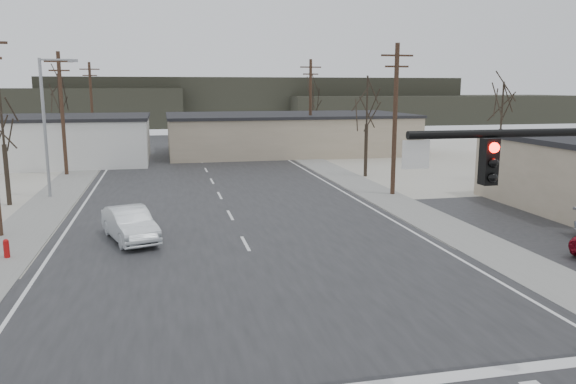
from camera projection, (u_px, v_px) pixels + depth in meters
name	position (u px, v px, depth m)	size (l,w,h in m)	color
ground	(280.00, 310.00, 18.32)	(140.00, 140.00, 0.00)	white
main_road	(228.00, 212.00, 32.71)	(18.00, 110.00, 0.05)	#232325
cross_road	(280.00, 310.00, 18.31)	(90.00, 10.00, 0.04)	#232325
sidewalk_left	(51.00, 203.00, 35.25)	(3.00, 90.00, 0.06)	gray
sidewalk_right	(369.00, 190.00, 39.76)	(3.00, 90.00, 0.06)	gray
fire_hydrant	(6.00, 249.00, 23.74)	(0.24, 0.24, 0.87)	#A50C0C
building_left_far	(28.00, 140.00, 52.89)	(22.30, 12.30, 4.50)	silver
building_right_far	(288.00, 133.00, 62.27)	(26.30, 14.30, 4.30)	tan
upole_left_c	(62.00, 112.00, 45.62)	(2.20, 0.30, 10.00)	#432C1F
upole_left_d	(92.00, 104.00, 64.81)	(2.20, 0.30, 10.00)	#432C1F
upole_right_a	(395.00, 117.00, 37.08)	(2.20, 0.30, 10.00)	#432C1F
upole_right_b	(310.00, 106.00, 58.19)	(2.20, 0.30, 10.00)	#432C1F
streetlight_main	(47.00, 120.00, 36.20)	(2.40, 0.25, 9.00)	gray
tree_left_near	(2.00, 120.00, 33.78)	(3.30, 3.30, 7.35)	#31291E
tree_right_mid	(367.00, 103.00, 44.83)	(3.74, 3.74, 8.33)	#31291E
tree_left_far	(59.00, 96.00, 58.33)	(3.96, 3.96, 8.82)	#31291E
tree_right_far	(313.00, 100.00, 70.38)	(3.52, 3.52, 7.84)	#31291E
tree_lot	(502.00, 108.00, 43.08)	(3.52, 3.52, 7.84)	#31291E
hill_center	(256.00, 101.00, 112.81)	(80.00, 18.00, 9.00)	#333026
hill_right	(430.00, 109.00, 114.81)	(60.00, 18.00, 5.50)	#333026
sedan_crossing	(130.00, 224.00, 26.42)	(1.65, 4.74, 1.56)	silver
car_far_a	(218.00, 143.00, 65.18)	(2.01, 4.95, 1.44)	black
car_far_b	(187.00, 142.00, 66.20)	(1.73, 4.29, 1.46)	black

